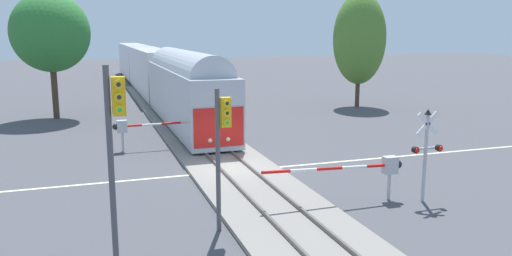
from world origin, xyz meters
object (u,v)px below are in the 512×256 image
object	(u,v)px
commuter_train	(153,70)
crossing_signal_mast	(426,146)
crossing_gate_near	(375,167)
traffic_signal_near_left	(115,142)
traffic_signal_median	(222,137)
maple_right_background	(359,39)
crossing_gate_far	(135,127)
oak_behind_train	(50,33)

from	to	relation	value
commuter_train	crossing_signal_mast	world-z (taller)	commuter_train
crossing_gate_near	commuter_train	bearing A→B (deg)	96.36
crossing_gate_near	traffic_signal_near_left	world-z (taller)	traffic_signal_near_left
traffic_signal_near_left	traffic_signal_median	distance (m)	4.58
commuter_train	maple_right_background	world-z (taller)	maple_right_background
commuter_train	crossing_gate_far	world-z (taller)	commuter_train
commuter_train	maple_right_background	size ratio (longest dim) A/B	5.99
traffic_signal_near_left	oak_behind_train	size ratio (longest dim) A/B	0.61
commuter_train	crossing_signal_mast	size ratio (longest dim) A/B	16.19
traffic_signal_near_left	traffic_signal_median	size ratio (longest dim) A/B	1.21
crossing_signal_mast	maple_right_background	bearing A→B (deg)	66.17
crossing_gate_near	crossing_gate_far	xyz separation A→B (m)	(-8.31, 12.13, -0.02)
crossing_gate_far	traffic_signal_near_left	xyz separation A→B (m)	(-1.82, -15.95, 2.57)
crossing_gate_far	oak_behind_train	distance (m)	15.05
crossing_gate_near	oak_behind_train	world-z (taller)	oak_behind_train
commuter_train	traffic_signal_median	xyz separation A→B (m)	(-2.39, -38.42, 0.56)
oak_behind_train	maple_right_background	xyz separation A→B (m)	(25.78, -1.87, -0.55)
crossing_signal_mast	oak_behind_train	size ratio (longest dim) A/B	0.39
traffic_signal_near_left	crossing_gate_near	bearing A→B (deg)	20.69
oak_behind_train	commuter_train	bearing A→B (deg)	53.02
commuter_train	maple_right_background	bearing A→B (deg)	-39.85
crossing_gate_near	maple_right_background	world-z (taller)	maple_right_background
traffic_signal_median	maple_right_background	bearing A→B (deg)	52.06
crossing_gate_near	crossing_signal_mast	world-z (taller)	crossing_signal_mast
crossing_gate_far	traffic_signal_median	size ratio (longest dim) A/B	1.26
commuter_train	crossing_signal_mast	xyz separation A→B (m)	(6.02, -38.08, -0.43)
crossing_signal_mast	maple_right_background	size ratio (longest dim) A/B	0.37
traffic_signal_median	oak_behind_train	distance (m)	27.40
crossing_gate_near	traffic_signal_median	size ratio (longest dim) A/B	1.23
crossing_signal_mast	traffic_signal_median	distance (m)	8.48
crossing_signal_mast	traffic_signal_near_left	xyz separation A→B (m)	(-11.98, -3.13, 1.65)
commuter_train	crossing_gate_near	distance (m)	37.64
commuter_train	crossing_gate_near	world-z (taller)	commuter_train
crossing_gate_near	crossing_signal_mast	xyz separation A→B (m)	(1.86, -0.70, 0.90)
crossing_gate_near	crossing_signal_mast	bearing A→B (deg)	-20.57
crossing_gate_near	crossing_gate_far	bearing A→B (deg)	124.41
oak_behind_train	maple_right_background	size ratio (longest dim) A/B	0.95
crossing_signal_mast	maple_right_background	distance (m)	26.68
crossing_gate_near	traffic_signal_near_left	size ratio (longest dim) A/B	1.02
crossing_signal_mast	maple_right_background	world-z (taller)	maple_right_background
crossing_gate_far	oak_behind_train	xyz separation A→B (m)	(-4.94, 13.19, 5.29)
crossing_signal_mast	crossing_gate_far	size ratio (longest dim) A/B	0.61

